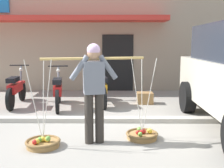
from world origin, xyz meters
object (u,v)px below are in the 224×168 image
Objects in this scene: wooden_crate at (145,98)px; fruit_basket_right_side at (142,134)px; fruit_vendor at (94,87)px; fruit_basket_left_side at (43,142)px; motorcycle_third_in_row at (101,88)px; motorcycle_second_in_row at (58,91)px; motorcycle_nearest_shop at (16,89)px.

fruit_basket_right_side is at bearing -97.46° from wooden_crate.
wooden_crate is (1.22, 3.07, -0.82)m from fruit_vendor.
fruit_basket_left_side is at bearing -122.10° from wooden_crate.
fruit_vendor is 0.94× the size of motorcycle_third_in_row.
motorcycle_second_in_row is at bearing 130.20° from fruit_basket_right_side.
fruit_basket_right_side is 4.13m from motorcycle_nearest_shop.
motorcycle_third_in_row is at bearing 75.54° from fruit_basket_left_side.
fruit_basket_left_side and fruit_basket_right_side have the same top height.
fruit_basket_left_side is 1.00× the size of fruit_basket_right_side.
wooden_crate is at bearing 57.90° from fruit_basket_left_side.
motorcycle_third_in_row is (2.32, 0.14, 0.00)m from motorcycle_nearest_shop.
fruit_vendor is 3.70m from motorcycle_nearest_shop.
wooden_crate is at bearing 4.18° from motorcycle_nearest_shop.
motorcycle_nearest_shop is at bearing 116.61° from fruit_basket_left_side.
motorcycle_third_in_row is at bearing 107.41° from fruit_basket_right_side.
fruit_basket_left_side reaches higher than motorcycle_nearest_shop.
motorcycle_nearest_shop is 1.01× the size of motorcycle_second_in_row.
motorcycle_second_in_row is (-1.98, 2.34, 0.37)m from fruit_basket_right_side.
motorcycle_nearest_shop reaches higher than wooden_crate.
motorcycle_second_in_row is at bearing -159.90° from motorcycle_third_in_row.
fruit_vendor is 3.00m from motorcycle_third_in_row.
fruit_vendor reaches higher than motorcycle_nearest_shop.
motorcycle_second_in_row is 1.19m from motorcycle_third_in_row.
motorcycle_second_in_row is at bearing 96.30° from fruit_basket_left_side.
fruit_vendor is at bearing -50.11° from motorcycle_nearest_shop.
fruit_vendor is at bearing -65.83° from motorcycle_second_in_row.
wooden_crate is (3.56, 0.26, -0.29)m from motorcycle_nearest_shop.
motorcycle_third_in_row is at bearing 3.54° from motorcycle_nearest_shop.
fruit_basket_right_side is at bearing -72.59° from motorcycle_third_in_row.
motorcycle_nearest_shop is at bearing 167.60° from motorcycle_second_in_row.
fruit_basket_left_side is at bearing -166.29° from fruit_vendor.
motorcycle_third_in_row is (-0.86, 2.75, 0.37)m from fruit_basket_right_side.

